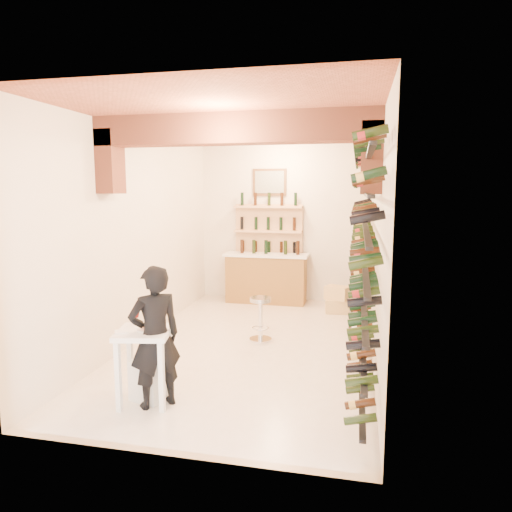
{
  "coord_description": "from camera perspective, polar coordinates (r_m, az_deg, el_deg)",
  "views": [
    {
      "loc": [
        1.49,
        -6.48,
        2.31
      ],
      "look_at": [
        0.0,
        0.3,
        1.3
      ],
      "focal_mm": 32.41,
      "sensor_mm": 36.0,
      "label": 1
    }
  ],
  "objects": [
    {
      "name": "ground",
      "position": [
        7.04,
        -0.53,
        -10.88
      ],
      "size": [
        6.0,
        6.0,
        0.0
      ],
      "primitive_type": "plane",
      "color": "silver",
      "rests_on": "ground"
    },
    {
      "name": "back_counter",
      "position": [
        9.47,
        1.28,
        -2.55
      ],
      "size": [
        1.7,
        0.62,
        1.29
      ],
      "color": "olive",
      "rests_on": "ground"
    },
    {
      "name": "room_shell",
      "position": [
        6.4,
        -1.09,
        7.75
      ],
      "size": [
        3.52,
        6.02,
        3.21
      ],
      "color": "#EFE3CF",
      "rests_on": "ground"
    },
    {
      "name": "chrome_barstool",
      "position": [
        7.13,
        0.56,
        -7.36
      ],
      "size": [
        0.35,
        0.35,
        0.67
      ],
      "rotation": [
        0.0,
        0.0,
        -0.28
      ],
      "color": "silver",
      "rests_on": "ground"
    },
    {
      "name": "back_shelving",
      "position": [
        9.61,
        1.57,
        1.44
      ],
      "size": [
        1.4,
        0.31,
        2.73
      ],
      "color": "tan",
      "rests_on": "ground"
    },
    {
      "name": "person",
      "position": [
        5.05,
        -12.37,
        -9.73
      ],
      "size": [
        0.66,
        0.65,
        1.53
      ],
      "primitive_type": "imported",
      "rotation": [
        0.0,
        0.0,
        3.9
      ],
      "color": "black",
      "rests_on": "ground"
    },
    {
      "name": "tasting_table",
      "position": [
        5.19,
        -13.62,
        -10.41
      ],
      "size": [
        0.66,
        0.66,
        0.98
      ],
      "rotation": [
        0.0,
        0.0,
        0.21
      ],
      "color": "white",
      "rests_on": "ground"
    },
    {
      "name": "crate_upper",
      "position": [
        8.81,
        10.0,
        -4.5
      ],
      "size": [
        0.5,
        0.43,
        0.25
      ],
      "primitive_type": "cube",
      "rotation": [
        0.0,
        0.0,
        -0.38
      ],
      "color": "#D8B576",
      "rests_on": "crate_lower"
    },
    {
      "name": "white_stool",
      "position": [
        5.42,
        -12.8,
        -14.56
      ],
      "size": [
        0.44,
        0.44,
        0.45
      ],
      "primitive_type": "cube",
      "rotation": [
        0.0,
        0.0,
        -0.26
      ],
      "color": "white",
      "rests_on": "ground"
    },
    {
      "name": "wine_rack",
      "position": [
        6.53,
        12.67,
        1.38
      ],
      "size": [
        0.32,
        5.7,
        2.56
      ],
      "color": "black",
      "rests_on": "ground"
    },
    {
      "name": "crate_lower",
      "position": [
        8.87,
        9.96,
        -6.09
      ],
      "size": [
        0.46,
        0.35,
        0.26
      ],
      "primitive_type": "cube",
      "rotation": [
        0.0,
        0.0,
        0.12
      ],
      "color": "#D8B576",
      "rests_on": "ground"
    }
  ]
}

